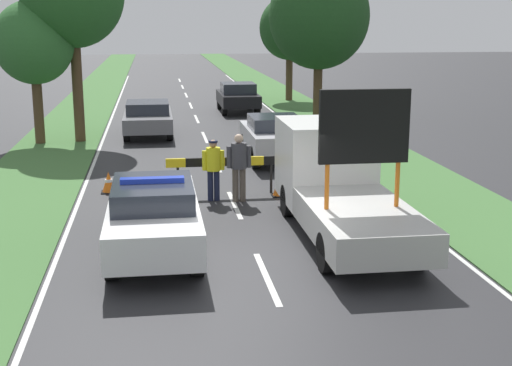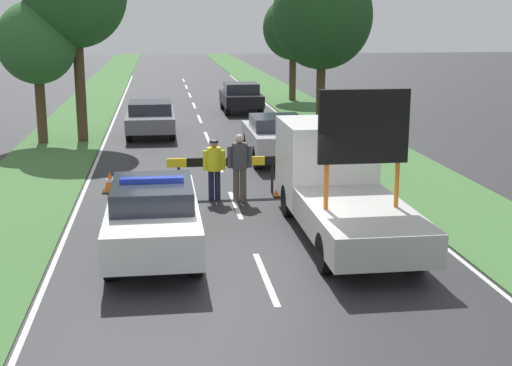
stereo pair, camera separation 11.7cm
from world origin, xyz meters
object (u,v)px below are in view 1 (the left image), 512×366
Objects in this scene: pedestrian_civilian at (239,162)px; roadside_tree_mid_left at (290,28)px; traffic_cone_centre_front at (279,186)px; roadside_tree_near_right at (319,16)px; police_officer at (213,165)px; roadside_tree_mid_right at (34,43)px; queued_car_suv_grey at (148,117)px; road_barrier at (225,164)px; queued_car_sedan_black at (238,97)px; police_car at (154,214)px; queued_car_sedan_silver at (274,137)px; traffic_cone_near_police at (109,182)px; work_truck at (337,180)px.

roadside_tree_mid_left reaches higher than pedestrian_civilian.
roadside_tree_near_right is at bearing 73.23° from traffic_cone_centre_front.
pedestrian_civilian is 16.40m from roadside_tree_near_right.
police_officer is 0.30× the size of roadside_tree_mid_right.
roadside_tree_mid_left is at bearing 89.79° from roadside_tree_near_right.
pedestrian_civilian is 0.39× the size of queued_car_suv_grey.
queued_car_suv_grey is at bearing -125.14° from roadside_tree_mid_left.
traffic_cone_centre_front is 0.12× the size of queued_car_suv_grey.
queued_car_sedan_black reaches higher than road_barrier.
roadside_tree_near_right is (4.40, 14.59, 4.44)m from traffic_cone_centre_front.
roadside_tree_mid_left is at bearing 46.63° from roadside_tree_mid_right.
roadside_tree_mid_right is (-4.04, -1.41, 3.00)m from queued_car_suv_grey.
traffic_cone_centre_front is (3.32, 4.22, -0.53)m from police_car.
police_car is 1.22× the size of queued_car_sedan_silver.
queued_car_suv_grey is (-1.73, 10.88, -0.22)m from police_officer.
queued_car_sedan_silver reaches higher than traffic_cone_centre_front.
pedestrian_civilian is at bearing -23.00° from traffic_cone_near_police.
pedestrian_civilian reaches higher than police_car.
police_officer is (-2.53, 2.90, -0.16)m from work_truck.
work_truck is 3.85m from police_officer.
traffic_cone_near_police is (-1.21, 5.26, -0.51)m from police_car.
traffic_cone_centre_front is at bearing 86.90° from queued_car_sedan_black.
roadside_tree_mid_left reaches higher than traffic_cone_near_police.
roadside_tree_mid_right is at bearing 19.22° from queued_car_suv_grey.
road_barrier is at bearing -95.15° from police_officer.
queued_car_sedan_black is at bearing 141.75° from roadside_tree_near_right.
traffic_cone_near_police is (-5.29, 4.16, -0.83)m from work_truck.
roadside_tree_near_right reaches higher than roadside_tree_mid_left.
roadside_tree_mid_left is at bearing 77.66° from road_barrier.
queued_car_sedan_black is (0.18, 20.44, -0.34)m from work_truck.
traffic_cone_centre_front is at bearing 81.97° from queued_car_sedan_silver.
traffic_cone_near_police is 16.82m from roadside_tree_near_right.
work_truck reaches higher than police_car.
roadside_tree_mid_left reaches higher than queued_car_sedan_black.
police_officer reaches higher than queued_car_sedan_black.
road_barrier is at bearing 82.10° from queued_car_sedan_black.
pedestrian_civilian is at bearing -110.21° from roadside_tree_near_right.
police_officer is 0.36× the size of queued_car_suv_grey.
roadside_tree_near_right is at bearing -110.81° from queued_car_sedan_silver.
traffic_cone_centre_front is at bearing 35.98° from pedestrian_civilian.
queued_car_sedan_silver is at bearing -110.81° from roadside_tree_near_right.
police_car is 4.29m from police_officer.
traffic_cone_near_police is at bearing -69.85° from roadside_tree_mid_right.
queued_car_suv_grey reaches higher than traffic_cone_near_police.
roadside_tree_near_right is at bearing 56.61° from traffic_cone_near_police.
queued_car_sedan_silver is 12.51m from queued_car_sedan_black.
queued_car_sedan_black is 0.68× the size of roadside_tree_mid_left.
roadside_tree_near_right is 1.35× the size of roadside_tree_mid_right.
road_barrier is 0.79× the size of queued_car_sedan_black.
police_officer is at bearing -172.98° from traffic_cone_centre_front.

